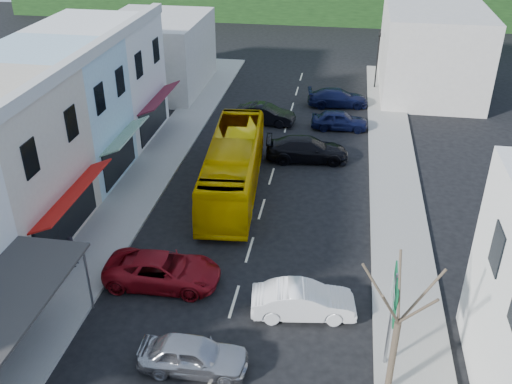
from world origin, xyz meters
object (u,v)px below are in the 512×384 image
(bus, at_px, (233,167))
(car_white, at_px, (303,301))
(pedestrian_left, at_px, (73,250))
(traffic_signal, at_px, (377,60))
(car_red, at_px, (163,271))
(car_silver, at_px, (193,355))
(street_tree, at_px, (398,322))
(direction_sign, at_px, (391,322))

(bus, bearing_deg, car_white, -68.39)
(pedestrian_left, bearing_deg, car_white, -100.18)
(traffic_signal, bearing_deg, car_red, 61.36)
(car_white, bearing_deg, car_silver, 126.56)
(car_red, bearing_deg, car_white, -100.84)
(pedestrian_left, height_order, street_tree, street_tree)
(car_white, bearing_deg, car_red, 72.70)
(direction_sign, bearing_deg, car_silver, -167.58)
(direction_sign, height_order, traffic_signal, traffic_signal)
(car_white, relative_size, street_tree, 0.67)
(car_red, height_order, street_tree, street_tree)
(car_red, xyz_separation_m, street_tree, (9.89, -4.73, 2.60))
(car_silver, distance_m, street_tree, 7.66)
(car_white, distance_m, traffic_signal, 30.33)
(direction_sign, distance_m, traffic_signal, 32.43)
(pedestrian_left, relative_size, direction_sign, 0.39)
(car_silver, height_order, car_red, same)
(pedestrian_left, relative_size, street_tree, 0.26)
(bus, xyz_separation_m, pedestrian_left, (-5.98, -8.62, -0.55))
(bus, distance_m, car_red, 9.26)
(bus, distance_m, car_white, 11.39)
(car_silver, bearing_deg, bus, 3.34)
(bus, height_order, car_white, bus)
(bus, height_order, pedestrian_left, bus)
(traffic_signal, bearing_deg, bus, 57.13)
(car_white, distance_m, car_red, 6.58)
(car_silver, relative_size, traffic_signal, 0.87)
(street_tree, bearing_deg, car_red, 154.46)
(direction_sign, relative_size, traffic_signal, 0.86)
(bus, relative_size, car_white, 2.64)
(car_silver, bearing_deg, car_white, -47.31)
(car_red, relative_size, street_tree, 0.70)
(car_red, distance_m, pedestrian_left, 4.55)
(car_silver, xyz_separation_m, pedestrian_left, (-7.21, 5.29, 0.30))
(direction_sign, bearing_deg, car_white, 146.40)
(direction_sign, bearing_deg, traffic_signal, 91.33)
(car_red, bearing_deg, car_silver, -152.13)
(traffic_signal, bearing_deg, pedestrian_left, 53.41)
(car_silver, height_order, street_tree, street_tree)
(car_red, relative_size, direction_sign, 1.06)
(car_red, bearing_deg, bus, -10.49)
(bus, bearing_deg, car_red, -103.77)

